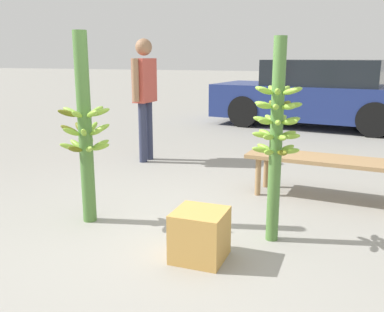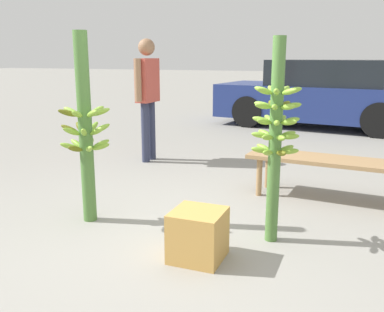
# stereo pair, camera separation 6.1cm
# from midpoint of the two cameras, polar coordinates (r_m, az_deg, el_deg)

# --- Properties ---
(ground_plane) EXTENTS (80.00, 80.00, 0.00)m
(ground_plane) POSITION_cam_midpoint_polar(r_m,az_deg,el_deg) (3.52, -3.19, -11.11)
(ground_plane) COLOR gray
(banana_stalk_left) EXTENTS (0.45, 0.45, 1.66)m
(banana_stalk_left) POSITION_cam_midpoint_polar(r_m,az_deg,el_deg) (3.80, -13.59, 3.45)
(banana_stalk_left) COLOR #4C7A38
(banana_stalk_left) RESTS_ON ground_plane
(banana_stalk_center) EXTENTS (0.38, 0.38, 1.59)m
(banana_stalk_center) POSITION_cam_midpoint_polar(r_m,az_deg,el_deg) (3.33, 11.58, 2.78)
(banana_stalk_center) COLOR #4C7A38
(banana_stalk_center) RESTS_ON ground_plane
(vendor_person) EXTENTS (0.22, 0.58, 1.68)m
(vendor_person) POSITION_cam_midpoint_polar(r_m,az_deg,el_deg) (5.96, -5.67, 8.96)
(vendor_person) COLOR #2D334C
(vendor_person) RESTS_ON ground_plane
(market_bench) EXTENTS (1.61, 0.57, 0.44)m
(market_bench) POSITION_cam_midpoint_polar(r_m,az_deg,el_deg) (4.56, 17.81, -0.97)
(market_bench) COLOR #99754C
(market_bench) RESTS_ON ground_plane
(parked_car) EXTENTS (4.26, 2.19, 1.38)m
(parked_car) POSITION_cam_midpoint_polar(r_m,az_deg,el_deg) (9.34, 17.02, 7.82)
(parked_car) COLOR navy
(parked_car) RESTS_ON ground_plane
(produce_crate) EXTENTS (0.37, 0.37, 0.37)m
(produce_crate) POSITION_cam_midpoint_polar(r_m,az_deg,el_deg) (3.15, 1.37, -10.47)
(produce_crate) COLOR #C69347
(produce_crate) RESTS_ON ground_plane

